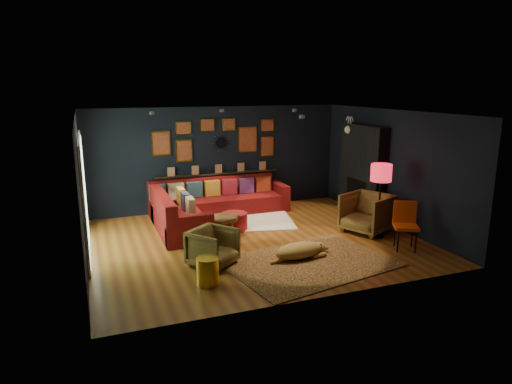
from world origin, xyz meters
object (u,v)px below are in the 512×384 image
object	(u,v)px
floor_lamp	(381,176)
orange_chair	(405,221)
pouf	(235,221)
dog	(299,248)
coffee_table	(221,221)
armchair_left	(213,246)
armchair_right	(367,211)
gold_stool	(208,271)
sectional	(204,207)

from	to	relation	value
floor_lamp	orange_chair	bearing A→B (deg)	-85.04
pouf	dog	bearing A→B (deg)	-74.34
orange_chair	coffee_table	bearing A→B (deg)	175.98
armchair_left	orange_chair	xyz separation A→B (m)	(3.73, -0.47, 0.18)
pouf	armchair_right	size ratio (longest dim) A/B	0.59
coffee_table	dog	distance (m)	1.95
coffee_table	gold_stool	world-z (taller)	gold_stool
floor_lamp	pouf	bearing A→B (deg)	151.10
floor_lamp	dog	size ratio (longest dim) A/B	1.19
orange_chair	armchair_left	bearing A→B (deg)	-160.46
armchair_right	gold_stool	size ratio (longest dim) A/B	2.08
sectional	dog	world-z (taller)	sectional
sectional	gold_stool	world-z (taller)	sectional
armchair_left	pouf	bearing A→B (deg)	22.73
gold_stool	dog	distance (m)	1.91
orange_chair	floor_lamp	world-z (taller)	floor_lamp
gold_stool	dog	size ratio (longest dim) A/B	0.35
floor_lamp	coffee_table	bearing A→B (deg)	160.22
sectional	orange_chair	world-z (taller)	orange_chair
armchair_left	orange_chair	size ratio (longest dim) A/B	0.79
gold_stool	orange_chair	bearing A→B (deg)	3.85
armchair_left	floor_lamp	distance (m)	3.79
pouf	sectional	bearing A→B (deg)	113.77
orange_chair	floor_lamp	bearing A→B (deg)	121.73
sectional	dog	bearing A→B (deg)	-71.61
pouf	gold_stool	xyz separation A→B (m)	(-1.28, -2.52, 0.01)
floor_lamp	sectional	bearing A→B (deg)	141.61
orange_chair	dog	xyz separation A→B (m)	(-2.17, 0.20, -0.33)
gold_stool	orange_chair	size ratio (longest dim) A/B	0.48
dog	armchair_right	bearing A→B (deg)	18.63
gold_stool	floor_lamp	world-z (taller)	floor_lamp
gold_stool	orange_chair	world-z (taller)	orange_chair
sectional	gold_stool	size ratio (longest dim) A/B	7.58
orange_chair	floor_lamp	distance (m)	1.08
pouf	floor_lamp	world-z (taller)	floor_lamp
gold_stool	dog	world-z (taller)	gold_stool
coffee_table	gold_stool	size ratio (longest dim) A/B	2.21
coffee_table	armchair_left	distance (m)	1.52
gold_stool	pouf	bearing A→B (deg)	63.13
pouf	dog	xyz separation A→B (m)	(0.57, -2.04, 0.01)
sectional	pouf	bearing A→B (deg)	-66.23
armchair_right	gold_stool	bearing A→B (deg)	-94.14
sectional	dog	xyz separation A→B (m)	(1.01, -3.03, -0.10)
sectional	orange_chair	bearing A→B (deg)	-45.49
armchair_left	sectional	bearing A→B (deg)	40.49
sectional	coffee_table	xyz separation A→B (m)	(0.03, -1.36, 0.04)
gold_stool	floor_lamp	size ratio (longest dim) A/B	0.29
sectional	pouf	distance (m)	1.09
armchair_left	gold_stool	xyz separation A→B (m)	(-0.30, -0.74, -0.14)
pouf	dog	world-z (taller)	dog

